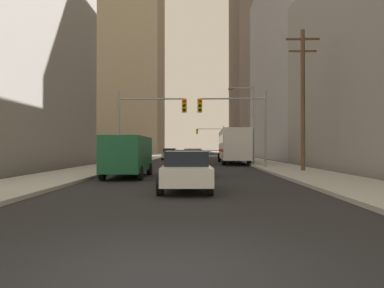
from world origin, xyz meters
name	(u,v)px	position (x,y,z in m)	size (l,w,h in m)	color
ground_plane	(159,279)	(0.00, 0.00, 0.00)	(400.00, 400.00, 0.00)	black
sidewalk_left	(151,157)	(-6.98, 50.00, 0.07)	(3.89, 160.00, 0.15)	#9E9E99
sidewalk_right	(239,157)	(6.98, 50.00, 0.07)	(3.89, 160.00, 0.15)	#9E9E99
city_bus	(233,145)	(4.07, 31.21, 1.93)	(2.79, 11.56, 3.40)	silver
cargo_van_green	(128,154)	(-3.40, 14.70, 1.29)	(2.16, 5.23, 2.26)	#195938
sedan_white	(186,171)	(0.04, 8.86, 0.77)	(1.95, 4.26, 1.52)	white
sedan_beige	(189,163)	(-0.01, 15.22, 0.77)	(1.95, 4.25, 1.52)	#C6B793
sedan_grey	(193,156)	(-0.03, 29.27, 0.77)	(1.95, 4.23, 1.52)	slate
sedan_maroon	(194,155)	(0.02, 34.61, 0.77)	(1.96, 4.27, 1.52)	maroon
sedan_silver	(170,154)	(-3.21, 40.83, 0.77)	(1.95, 4.22, 1.52)	#B7BABF
traffic_signal_near_left	(149,116)	(-3.30, 22.16, 4.11)	(5.34, 0.44, 6.00)	gray
traffic_signal_near_right	(235,115)	(3.32, 22.16, 4.11)	(5.30, 0.44, 6.00)	gray
traffic_signal_far_right	(211,135)	(3.16, 65.90, 4.13)	(5.64, 0.44, 6.00)	gray
utility_pole_right	(303,97)	(7.36, 18.38, 4.96)	(2.20, 0.28, 9.38)	brown
street_lamp_right	(249,117)	(5.33, 28.44, 4.55)	(2.50, 0.32, 7.50)	gray
building_left_far_tower	(113,43)	(-22.06, 86.72, 29.40)	(25.67, 18.94, 58.80)	tan
building_right_mid_block	(320,64)	(18.01, 45.58, 13.59)	(15.77, 28.58, 27.17)	#93939E
building_right_far_highrise	(266,37)	(18.75, 88.76, 31.46)	(17.54, 27.73, 62.93)	#66564C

